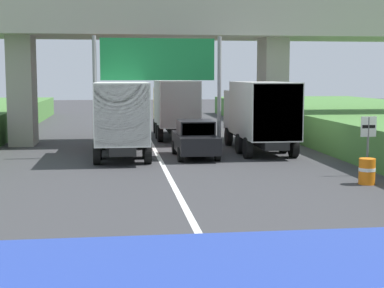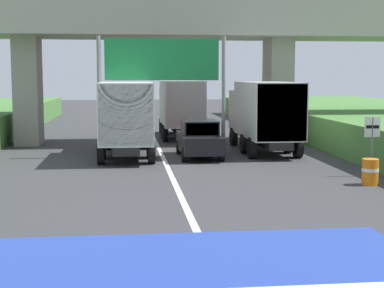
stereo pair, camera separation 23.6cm
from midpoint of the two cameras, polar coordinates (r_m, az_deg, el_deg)
lane_centre_stripe at (r=24.93m, az=-3.20°, el=-1.94°), size 0.20×103.62×0.01m
overpass_bridge at (r=32.67m, az=-4.31°, el=10.78°), size 40.00×4.80×8.02m
overhead_highway_sign at (r=26.87m, az=-3.61°, el=7.44°), size 5.88×0.18×5.52m
speed_limit_sign at (r=22.69m, az=16.52°, el=0.70°), size 0.60×0.08×2.23m
truck_red at (r=27.03m, az=-7.14°, el=2.81°), size 2.44×7.30×3.44m
truck_yellow at (r=35.45m, az=-1.88°, el=3.76°), size 2.44×7.30×3.44m
truck_silver at (r=28.87m, az=6.32°, el=3.06°), size 2.44×7.30×3.44m
car_black at (r=26.67m, az=0.06°, el=0.49°), size 1.86×4.10×1.72m
construction_barrel_5 at (r=21.01m, az=16.39°, el=-2.55°), size 0.57×0.57×0.90m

